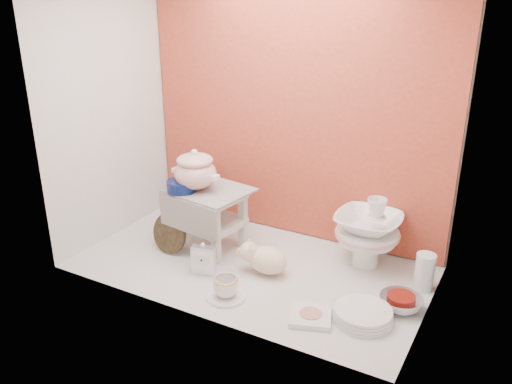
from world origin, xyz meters
TOP-DOWN VIEW (x-y plane):
  - ground at (0.00, 0.00)m, footprint 1.80×1.80m
  - niche_shell at (0.00, 0.18)m, footprint 1.86×1.03m
  - step_stool at (-0.30, 0.09)m, footprint 0.45×0.41m
  - soup_tureen at (-0.37, 0.05)m, footprint 0.35×0.35m
  - cobalt_bowl at (-0.42, -0.00)m, footprint 0.21×0.21m
  - floral_platter at (-0.65, 0.43)m, footprint 0.39×0.21m
  - blue_white_vase at (-0.55, 0.32)m, footprint 0.28×0.28m
  - lacquer_tray at (-0.47, -0.07)m, footprint 0.23×0.10m
  - mantel_clock at (-0.17, -0.18)m, footprint 0.13×0.07m
  - plush_pig at (0.11, -0.02)m, footprint 0.29×0.22m
  - teacup_saucer at (0.04, -0.31)m, footprint 0.22×0.22m
  - gold_rim_teacup at (0.04, -0.31)m, footprint 0.16×0.16m
  - lattice_dish at (0.46, -0.27)m, footprint 0.23×0.23m
  - dinner_plate_stack at (0.67, -0.18)m, footprint 0.32×0.32m
  - crystal_bowl at (0.79, -0.00)m, footprint 0.24×0.24m
  - clear_glass_vase at (0.84, 0.22)m, footprint 0.11×0.11m
  - porcelain_tower at (0.52, 0.32)m, footprint 0.35×0.35m

SIDE VIEW (x-z plane):
  - ground at x=0.00m, z-range 0.00..0.00m
  - teacup_saucer at x=0.04m, z-range 0.00..0.01m
  - lattice_dish at x=0.46m, z-range 0.00..0.03m
  - dinner_plate_stack at x=0.67m, z-range 0.00..0.06m
  - crystal_bowl at x=0.79m, z-range 0.00..0.06m
  - gold_rim_teacup at x=0.04m, z-range 0.01..0.11m
  - plush_pig at x=0.11m, z-range 0.00..0.16m
  - mantel_clock at x=-0.17m, z-range 0.00..0.18m
  - clear_glass_vase at x=0.84m, z-range 0.00..0.19m
  - lacquer_tray at x=-0.47m, z-range 0.00..0.22m
  - blue_white_vase at x=-0.55m, z-range 0.00..0.27m
  - step_stool at x=-0.30m, z-range 0.00..0.35m
  - floral_platter at x=-0.65m, z-range 0.00..0.37m
  - porcelain_tower at x=0.52m, z-range 0.00..0.39m
  - cobalt_bowl at x=-0.42m, z-range 0.35..0.41m
  - soup_tureen at x=-0.37m, z-range 0.35..0.58m
  - niche_shell at x=0.00m, z-range 0.17..1.70m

